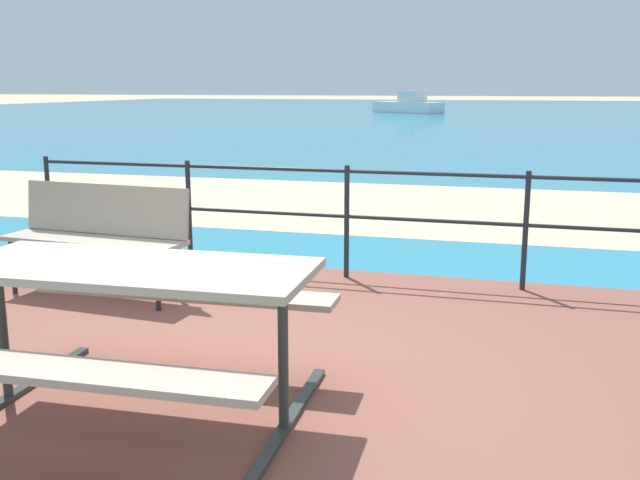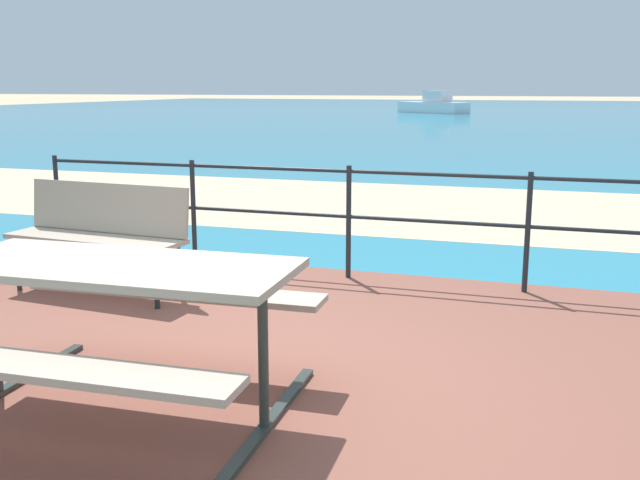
{
  "view_description": "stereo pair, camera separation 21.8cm",
  "coord_description": "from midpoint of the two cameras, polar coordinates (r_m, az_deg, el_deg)",
  "views": [
    {
      "loc": [
        1.47,
        -3.62,
        1.69
      ],
      "look_at": [
        -0.1,
        1.89,
        0.48
      ],
      "focal_mm": 41.13,
      "sensor_mm": 36.0,
      "label": 1
    },
    {
      "loc": [
        1.68,
        -3.56,
        1.69
      ],
      "look_at": [
        -0.1,
        1.89,
        0.48
      ],
      "focal_mm": 41.13,
      "sensor_mm": 36.0,
      "label": 2
    }
  ],
  "objects": [
    {
      "name": "ground_plane",
      "position": [
        4.27,
        -7.26,
        -11.47
      ],
      "size": [
        240.0,
        240.0,
        0.0
      ],
      "primitive_type": "plane",
      "color": "tan"
    },
    {
      "name": "patio_paving",
      "position": [
        4.25,
        -7.27,
        -11.1
      ],
      "size": [
        6.4,
        5.2,
        0.06
      ],
      "primitive_type": "cube",
      "color": "brown",
      "rests_on": "ground"
    },
    {
      "name": "sea_water",
      "position": [
        43.65,
        14.04,
        9.38
      ],
      "size": [
        90.0,
        90.0,
        0.01
      ],
      "primitive_type": "cube",
      "color": "teal",
      "rests_on": "ground"
    },
    {
      "name": "beach_strip",
      "position": [
        10.44,
        7.05,
        2.57
      ],
      "size": [
        54.03,
        4.94,
        0.01
      ],
      "primitive_type": "cube",
      "rotation": [
        0.0,
        0.0,
        0.01
      ],
      "color": "beige",
      "rests_on": "ground"
    },
    {
      "name": "picnic_table",
      "position": [
        3.72,
        -15.92,
        -4.55
      ],
      "size": [
        1.81,
        1.54,
        0.78
      ],
      "rotation": [
        0.0,
        0.0,
        0.04
      ],
      "color": "tan",
      "rests_on": "patio_paving"
    },
    {
      "name": "park_bench",
      "position": [
        6.02,
        -17.85,
        0.85
      ],
      "size": [
        1.52,
        0.53,
        0.87
      ],
      "rotation": [
        0.0,
        0.0,
        -0.07
      ],
      "color": "tan",
      "rests_on": "patio_paving"
    },
    {
      "name": "railing_fence",
      "position": [
        6.23,
        1.1,
        2.64
      ],
      "size": [
        5.94,
        0.04,
        0.97
      ],
      "color": "#1E2328",
      "rests_on": "patio_paving"
    },
    {
      "name": "boat_far",
      "position": [
        46.84,
        6.68,
        10.37
      ],
      "size": [
        4.98,
        3.91,
        1.36
      ],
      "rotation": [
        0.0,
        0.0,
        2.55
      ],
      "color": "silver",
      "rests_on": "sea_water"
    }
  ]
}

